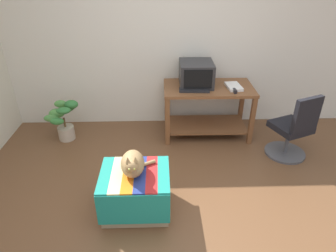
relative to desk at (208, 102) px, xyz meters
name	(u,v)px	position (x,y,z in m)	size (l,w,h in m)	color
ground_plane	(177,213)	(-0.52, -1.60, -0.50)	(14.00, 14.00, 0.00)	brown
back_wall	(170,38)	(-0.52, 0.45, 0.80)	(8.00, 0.10, 2.60)	silver
desk	(208,102)	(0.00, 0.00, 0.00)	(1.23, 0.68, 0.74)	brown
tv_monitor	(196,74)	(-0.17, 0.07, 0.39)	(0.46, 0.48, 0.32)	#28282B
keyboard	(194,90)	(-0.22, -0.15, 0.25)	(0.40, 0.15, 0.02)	black
book	(234,86)	(0.33, -0.05, 0.26)	(0.18, 0.30, 0.04)	white
ottoman_with_blanket	(136,192)	(-0.93, -1.52, -0.27)	(0.68, 0.59, 0.45)	tan
cat	(133,164)	(-0.94, -1.51, 0.07)	(0.34, 0.37, 0.28)	#9E7A4C
potted_plant	(63,119)	(-2.03, -0.10, -0.18)	(0.48, 0.40, 0.60)	#B7A893
office_chair	(293,131)	(1.01, -0.62, -0.12)	(0.55, 0.55, 0.89)	#4C4C51
stapler	(235,91)	(0.31, -0.21, 0.26)	(0.04, 0.11, 0.04)	black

